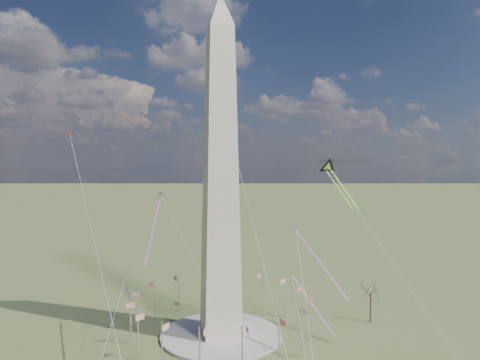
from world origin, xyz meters
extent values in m
plane|color=#52582C|center=(0.00, 0.00, 0.00)|extent=(2000.00, 2000.00, 0.00)
cylinder|color=#BAB4AA|center=(0.00, 0.00, 0.40)|extent=(36.00, 36.00, 0.80)
pyramid|color=beige|center=(0.00, 0.00, 95.80)|extent=(9.90, 9.90, 10.00)
cylinder|color=silver|center=(26.00, 0.00, 6.50)|extent=(0.36, 0.36, 13.00)
cube|color=red|center=(26.00, 1.30, 11.80)|extent=(2.40, 0.08, 1.50)
cylinder|color=silver|center=(24.02, 9.95, 6.50)|extent=(0.36, 0.36, 13.00)
cube|color=red|center=(23.52, 11.15, 11.80)|extent=(2.25, 0.99, 1.50)
cylinder|color=silver|center=(18.38, 18.38, 6.50)|extent=(0.36, 0.36, 13.00)
cube|color=red|center=(17.47, 19.30, 11.80)|extent=(1.75, 1.75, 1.50)
cylinder|color=silver|center=(9.95, 24.02, 6.50)|extent=(0.36, 0.36, 13.00)
cube|color=red|center=(8.75, 24.52, 11.80)|extent=(0.99, 2.25, 1.50)
cylinder|color=silver|center=(0.00, 26.00, 6.50)|extent=(0.36, 0.36, 13.00)
cube|color=red|center=(-1.30, 26.00, 11.80)|extent=(0.08, 2.40, 1.50)
cylinder|color=silver|center=(-9.95, 24.02, 6.50)|extent=(0.36, 0.36, 13.00)
cube|color=red|center=(-11.15, 23.52, 11.80)|extent=(0.99, 2.25, 1.50)
cylinder|color=silver|center=(-18.38, 18.38, 6.50)|extent=(0.36, 0.36, 13.00)
cube|color=red|center=(-19.30, 17.47, 11.80)|extent=(1.75, 1.75, 1.50)
cylinder|color=silver|center=(-24.02, 9.95, 6.50)|extent=(0.36, 0.36, 13.00)
cube|color=red|center=(-24.52, 8.75, 11.80)|extent=(2.25, 0.99, 1.50)
cylinder|color=silver|center=(-26.00, 0.00, 6.50)|extent=(0.36, 0.36, 13.00)
cube|color=red|center=(-26.00, -1.30, 11.80)|extent=(2.40, 0.08, 1.50)
cylinder|color=silver|center=(-24.02, -9.95, 6.50)|extent=(0.36, 0.36, 13.00)
cube|color=red|center=(-23.52, -11.15, 11.80)|extent=(2.25, 0.99, 1.50)
cylinder|color=silver|center=(-18.38, -18.38, 6.50)|extent=(0.36, 0.36, 13.00)
cube|color=red|center=(-17.47, -19.30, 11.80)|extent=(1.75, 1.75, 1.50)
cylinder|color=silver|center=(-9.95, -24.02, 6.50)|extent=(0.36, 0.36, 13.00)
cube|color=red|center=(-8.75, -24.52, 11.80)|extent=(0.99, 2.25, 1.50)
cylinder|color=silver|center=(0.00, -26.00, 6.50)|extent=(0.36, 0.36, 13.00)
cube|color=red|center=(1.30, -26.00, 11.80)|extent=(0.08, 2.40, 1.50)
cylinder|color=silver|center=(9.95, -24.02, 6.50)|extent=(0.36, 0.36, 13.00)
cube|color=red|center=(11.15, -23.52, 11.80)|extent=(0.99, 2.25, 1.50)
cylinder|color=silver|center=(18.38, -18.38, 6.50)|extent=(0.36, 0.36, 13.00)
cube|color=red|center=(19.30, -17.47, 11.80)|extent=(1.75, 1.75, 1.50)
cylinder|color=silver|center=(24.02, -9.95, 6.50)|extent=(0.36, 0.36, 13.00)
cube|color=red|center=(24.52, -8.75, 11.80)|extent=(2.25, 0.99, 1.50)
cylinder|color=#493A2C|center=(49.20, -0.82, 4.74)|extent=(0.47, 0.47, 9.49)
cube|color=#D7B90B|center=(38.81, -2.20, 43.56)|extent=(1.63, 15.74, 11.05)
cube|color=#D7B90B|center=(36.80, -2.35, 43.56)|extent=(1.63, 15.74, 11.05)
cube|color=#401C7E|center=(-27.27, 10.46, 17.61)|extent=(2.52, 3.57, 2.68)
cube|color=#FB3827|center=(-27.27, 10.46, 13.17)|extent=(2.67, 2.51, 9.28)
cube|color=#FB3827|center=(24.42, -16.16, 24.50)|extent=(5.71, 22.10, 14.13)
cube|color=#FB3827|center=(-19.88, -9.36, 34.37)|extent=(5.45, 22.11, 14.10)
cube|color=#FB3827|center=(27.95, -2.90, 8.37)|extent=(6.02, 19.76, 12.74)
cube|color=red|center=(-46.71, 37.74, 62.38)|extent=(1.48, 1.49, 1.56)
cube|color=red|center=(-46.71, 37.74, 60.68)|extent=(0.33, 1.36, 3.58)
cube|color=white|center=(13.17, 42.79, 60.02)|extent=(1.35, 2.01, 1.57)
cube|color=white|center=(13.17, 42.79, 58.31)|extent=(0.98, 1.25, 3.59)
camera|label=1|loc=(-24.37, -122.99, 52.15)|focal=32.00mm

